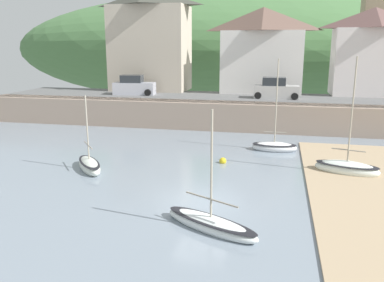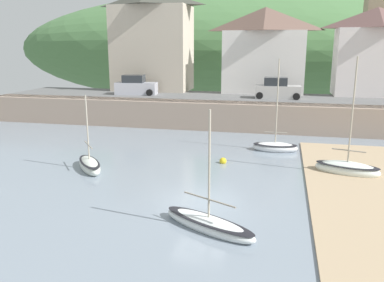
{
  "view_description": "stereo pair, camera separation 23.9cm",
  "coord_description": "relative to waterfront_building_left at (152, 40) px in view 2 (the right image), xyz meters",
  "views": [
    {
      "loc": [
        3.33,
        -17.36,
        7.23
      ],
      "look_at": [
        -1.63,
        5.32,
        1.65
      ],
      "focal_mm": 37.27,
      "sensor_mm": 36.0,
      "label": 1
    },
    {
      "loc": [
        3.56,
        -17.31,
        7.23
      ],
      "look_at": [
        -1.63,
        5.32,
        1.65
      ],
      "focal_mm": 37.27,
      "sensor_mm": 36.0,
      "label": 2
    }
  ],
  "objects": [
    {
      "name": "parked_car_near_slipway",
      "position": [
        -0.35,
        -4.5,
        -4.61
      ],
      "size": [
        4.27,
        2.16,
        1.95
      ],
      "rotation": [
        0.0,
        0.0,
        0.12
      ],
      "color": "#B2B5C1",
      "rests_on": "ground"
    },
    {
      "name": "waterfront_building_right",
      "position": [
        22.58,
        -0.0,
        -1.14
      ],
      "size": [
        7.44,
        4.63,
        8.38
      ],
      "color": "white",
      "rests_on": "ground"
    },
    {
      "name": "church_with_spire",
      "position": [
        23.5,
        4.0,
        2.31
      ],
      "size": [
        3.0,
        3.0,
        15.02
      ],
      "color": "gray",
      "rests_on": "ground"
    },
    {
      "name": "sailboat_tall_mast",
      "position": [
        3.14,
        -21.68,
        -7.52
      ],
      "size": [
        2.95,
        3.33,
        4.65
      ],
      "rotation": [
        0.0,
        0.0,
        -0.89
      ],
      "color": "silver",
      "rests_on": "ground"
    },
    {
      "name": "quay_seawall",
      "position": [
        10.64,
        -7.7,
        -6.46
      ],
      "size": [
        48.0,
        9.4,
        2.4
      ],
      "color": "tan",
      "rests_on": "ground"
    },
    {
      "name": "parked_car_by_wall",
      "position": [
        13.66,
        -4.5,
        -4.61
      ],
      "size": [
        4.12,
        1.82,
        1.95
      ],
      "rotation": [
        0.0,
        0.0,
        0.01
      ],
      "color": "#BCBAB7",
      "rests_on": "ground"
    },
    {
      "name": "fishing_boat_green",
      "position": [
        11.54,
        -27.93,
        -7.57
      ],
      "size": [
        4.41,
        2.98,
        5.05
      ],
      "rotation": [
        0.0,
        0.0,
        -0.48
      ],
      "color": "white",
      "rests_on": "ground"
    },
    {
      "name": "rowboat_small_beached",
      "position": [
        18.01,
        -19.17,
        -7.49
      ],
      "size": [
        3.83,
        2.33,
        6.88
      ],
      "rotation": [
        0.0,
        0.0,
        -0.28
      ],
      "color": "white",
      "rests_on": "ground"
    },
    {
      "name": "waterfront_building_left",
      "position": [
        0.0,
        0.0,
        0.0
      ],
      "size": [
        8.46,
        5.3,
        10.68
      ],
      "color": "beige",
      "rests_on": "ground"
    },
    {
      "name": "mooring_buoy",
      "position": [
        10.71,
        -18.58,
        -7.68
      ],
      "size": [
        0.44,
        0.44,
        0.44
      ],
      "color": "yellow",
      "rests_on": "ground"
    },
    {
      "name": "hillside_backdrop",
      "position": [
        5.54,
        30.0,
        -1.19
      ],
      "size": [
        80.0,
        44.0,
        18.92
      ],
      "color": "#4B7744",
      "rests_on": "ground"
    },
    {
      "name": "waterfront_building_centre",
      "position": [
        12.06,
        0.0,
        -1.03
      ],
      "size": [
        8.44,
        4.55,
        8.59
      ],
      "color": "white",
      "rests_on": "ground"
    },
    {
      "name": "dinghy_open_wooden",
      "position": [
        13.83,
        -14.7,
        -7.53
      ],
      "size": [
        3.13,
        1.39,
        6.55
      ],
      "rotation": [
        0.0,
        0.0,
        -0.0
      ],
      "color": "white",
      "rests_on": "ground"
    }
  ]
}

